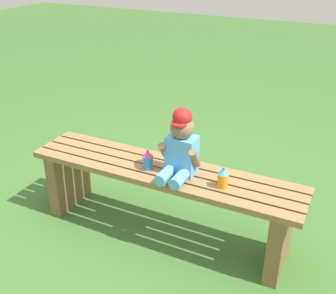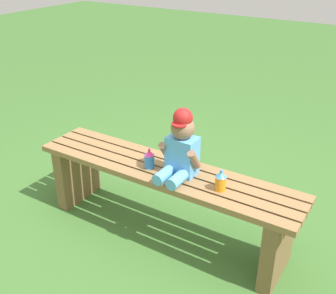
% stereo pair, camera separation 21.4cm
% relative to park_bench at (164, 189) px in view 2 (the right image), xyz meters
% --- Properties ---
extents(ground_plane, '(16.00, 16.00, 0.00)m').
position_rel_park_bench_xyz_m(ground_plane, '(0.00, 0.00, -0.32)').
color(ground_plane, '#3D6B2D').
extents(park_bench, '(1.70, 0.36, 0.47)m').
position_rel_park_bench_xyz_m(park_bench, '(0.00, 0.00, 0.00)').
color(park_bench, olive).
rests_on(park_bench, ground_plane).
extents(child_figure, '(0.23, 0.27, 0.40)m').
position_rel_park_bench_xyz_m(child_figure, '(0.12, -0.01, 0.33)').
color(child_figure, '#59A5E5').
rests_on(child_figure, park_bench).
extents(sippy_cup_left, '(0.06, 0.06, 0.12)m').
position_rel_park_bench_xyz_m(sippy_cup_left, '(-0.08, -0.04, 0.21)').
color(sippy_cup_left, '#338CE5').
rests_on(sippy_cup_left, park_bench).
extents(sippy_cup_right, '(0.06, 0.06, 0.12)m').
position_rel_park_bench_xyz_m(sippy_cup_right, '(0.39, -0.04, 0.21)').
color(sippy_cup_right, orange).
rests_on(sippy_cup_right, park_bench).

